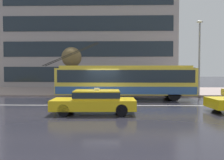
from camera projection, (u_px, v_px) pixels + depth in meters
ground_plane at (102, 103)px, 16.35m from camera, size 160.00×160.00×0.00m
sidewalk_slab at (107, 91)px, 25.41m from camera, size 80.00×10.00×0.14m
crosswalk_stripe_edge_near at (220, 101)px, 17.18m from camera, size 0.44×4.40×0.01m
lane_centre_line at (101, 105)px, 15.15m from camera, size 72.00×0.14×0.01m
trolleybus at (125, 81)px, 18.72m from camera, size 12.45×2.67×4.68m
taxi_oncoming_near at (95, 101)px, 12.26m from camera, size 4.56×1.93×1.39m
bus_shelter at (105, 74)px, 22.23m from camera, size 3.59×1.61×2.58m
pedestrian_at_shelter at (137, 77)px, 21.44m from camera, size 1.26×1.26×1.98m
pedestrian_approaching_curb at (169, 83)px, 21.73m from camera, size 0.49×0.49×1.65m
pedestrian_walking_past at (100, 77)px, 21.32m from camera, size 1.28×1.28×1.97m
street_lamp at (199, 51)px, 20.64m from camera, size 0.60×0.32×6.79m
street_tree_bare at (72, 58)px, 23.07m from camera, size 2.25×2.25×4.62m
office_tower_corner_left at (93, 21)px, 36.68m from camera, size 24.66×13.50×20.95m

